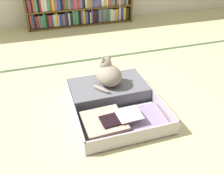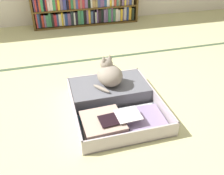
# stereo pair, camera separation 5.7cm
# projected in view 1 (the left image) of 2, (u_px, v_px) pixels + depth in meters

# --- Properties ---
(ground_plane) EXTENTS (10.00, 10.00, 0.00)m
(ground_plane) POSITION_uv_depth(u_px,v_px,m) (101.00, 112.00, 1.94)
(ground_plane) COLOR #BFBD86
(tatami_border) EXTENTS (4.80, 0.05, 0.00)m
(tatami_border) POSITION_uv_depth(u_px,v_px,m) (78.00, 61.00, 2.71)
(tatami_border) COLOR #3A4D35
(tatami_border) RESTS_ON ground_plane
(bookshelf) EXTENTS (1.61, 0.28, 0.75)m
(bookshelf) POSITION_uv_depth(u_px,v_px,m) (79.00, 0.00, 3.61)
(bookshelf) COLOR brown
(bookshelf) RESTS_ON ground_plane
(open_suitcase) EXTENTS (0.69, 0.83, 0.12)m
(open_suitcase) POSITION_uv_depth(u_px,v_px,m) (112.00, 100.00, 1.99)
(open_suitcase) COLOR #BAADB2
(open_suitcase) RESTS_ON ground_plane
(black_cat) EXTENTS (0.29, 0.29, 0.26)m
(black_cat) POSITION_uv_depth(u_px,v_px,m) (108.00, 74.00, 2.02)
(black_cat) COLOR gray
(black_cat) RESTS_ON open_suitcase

